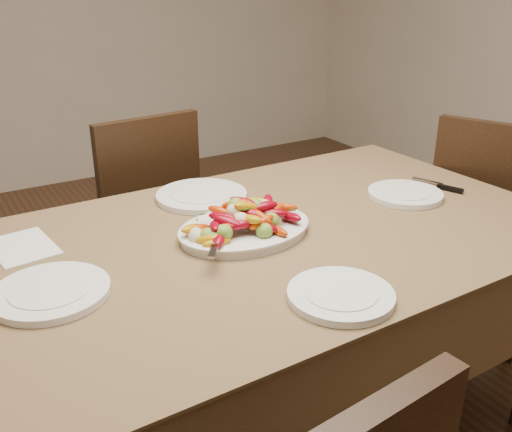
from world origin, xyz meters
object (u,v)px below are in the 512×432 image
Objects in this scene: dining_table at (256,348)px; chair_far at (134,219)px; plate_far at (202,196)px; plate_left at (51,292)px; plate_near at (341,296)px; chair_right at (492,227)px; serving_platter at (245,231)px; plate_right at (405,194)px.

chair_far reaches higher than dining_table.
plate_far is (0.04, -0.59, 0.29)m from chair_far.
chair_far is at bearing 61.28° from plate_left.
plate_near reaches higher than dining_table.
chair_right reaches higher than plate_left.
plate_far is at bearing 33.21° from plate_left.
serving_platter is at bearing 135.43° from dining_table.
chair_far is 1.15m from plate_right.
chair_right is at bearing 2.69° from serving_platter.
chair_far is 3.55× the size of plate_left.
plate_left is (-0.53, -0.96, 0.29)m from chair_far.
chair_right reaches higher than serving_platter.
serving_platter reaches higher than plate_right.
plate_left and plate_far have the same top height.
plate_left is at bearing 70.84° from chair_right.
plate_right is at bearing 33.45° from plate_near.
plate_far is (0.02, 0.32, -0.00)m from serving_platter.
chair_far is 0.66m from plate_far.
plate_far is at bearing 89.95° from dining_table.
dining_table is 1.94× the size of chair_right.
plate_far is (-1.19, 0.26, 0.29)m from chair_right.
dining_table is 1.20m from chair_right.
chair_right is 1.25m from plate_far.
serving_platter is 0.55m from plate_left.
plate_right is at bearing -1.77° from serving_platter.
dining_table is 0.69m from plate_left.
chair_far reaches higher than plate_left.
chair_far reaches higher than plate_right.
chair_right is 0.68m from plate_right.
plate_right is 1.00× the size of plate_near.
plate_left is (-0.54, -0.05, -0.00)m from serving_platter.
chair_far is 0.95m from serving_platter.
serving_platter is at bearing 85.46° from chair_far.
plate_far is 1.21× the size of plate_near.
plate_near is (-1.20, -0.47, 0.29)m from chair_right.
chair_right is 3.89× the size of plate_near.
serving_platter reaches higher than plate_left.
serving_platter is 1.27× the size of plate_far.
chair_right reaches higher than plate_right.
plate_left and plate_near have the same top height.
serving_platter is 1.41× the size of plate_left.
plate_left is at bearing -178.33° from plate_right.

